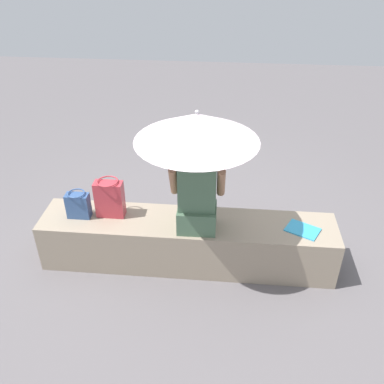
% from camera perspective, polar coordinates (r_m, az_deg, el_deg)
% --- Properties ---
extents(ground_plane, '(14.00, 14.00, 0.00)m').
position_cam_1_polar(ground_plane, '(4.16, -0.62, -9.31)').
color(ground_plane, '#605B5E').
extents(stone_bench, '(2.74, 0.51, 0.48)m').
position_cam_1_polar(stone_bench, '(4.00, -0.64, -6.76)').
color(stone_bench, gray).
rests_on(stone_bench, ground).
extents(person_seated, '(0.47, 0.29, 0.90)m').
position_cam_1_polar(person_seated, '(3.56, 0.71, 0.12)').
color(person_seated, '#47664C').
rests_on(person_seated, stone_bench).
extents(parasol, '(0.99, 0.99, 1.13)m').
position_cam_1_polar(parasol, '(3.24, 0.67, 8.79)').
color(parasol, '#B7B7BC').
rests_on(parasol, stone_bench).
extents(handbag_black, '(0.21, 0.16, 0.26)m').
position_cam_1_polar(handbag_black, '(3.99, -15.24, -1.72)').
color(handbag_black, '#335184').
rests_on(handbag_black, stone_bench).
extents(tote_bag_canvas, '(0.26, 0.19, 0.37)m').
position_cam_1_polar(tote_bag_canvas, '(3.91, -11.15, -0.88)').
color(tote_bag_canvas, '#B2333D').
rests_on(tote_bag_canvas, stone_bench).
extents(magazine, '(0.34, 0.31, 0.01)m').
position_cam_1_polar(magazine, '(3.88, 14.82, -4.98)').
color(magazine, '#339ED1').
rests_on(magazine, stone_bench).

